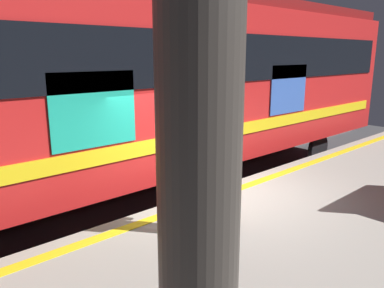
{
  "coord_description": "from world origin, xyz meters",
  "views": [
    {
      "loc": [
        3.98,
        4.04,
        3.1
      ],
      "look_at": [
        0.57,
        0.3,
        1.9
      ],
      "focal_mm": 35.45,
      "sensor_mm": 36.0,
      "label": 1
    }
  ],
  "objects_px": {
    "train_carriage": "(164,79)",
    "station_column": "(199,107)",
    "passenger": "(187,149)",
    "handbag": "(219,211)"
  },
  "relations": [
    {
      "from": "train_carriage",
      "to": "station_column",
      "type": "height_order",
      "value": "station_column"
    },
    {
      "from": "passenger",
      "to": "handbag",
      "type": "relative_size",
      "value": 4.58
    },
    {
      "from": "train_carriage",
      "to": "passenger",
      "type": "xyz_separation_m",
      "value": [
        2.09,
        3.09,
        -0.57
      ]
    },
    {
      "from": "handbag",
      "to": "station_column",
      "type": "xyz_separation_m",
      "value": [
        2.11,
        1.86,
        1.7
      ]
    },
    {
      "from": "train_carriage",
      "to": "handbag",
      "type": "relative_size",
      "value": 36.0
    },
    {
      "from": "train_carriage",
      "to": "station_column",
      "type": "bearing_deg",
      "value": 53.25
    },
    {
      "from": "handbag",
      "to": "passenger",
      "type": "bearing_deg",
      "value": -15.14
    },
    {
      "from": "handbag",
      "to": "station_column",
      "type": "distance_m",
      "value": 3.29
    },
    {
      "from": "train_carriage",
      "to": "handbag",
      "type": "distance_m",
      "value": 3.88
    },
    {
      "from": "station_column",
      "to": "passenger",
      "type": "bearing_deg",
      "value": -130.47
    }
  ]
}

